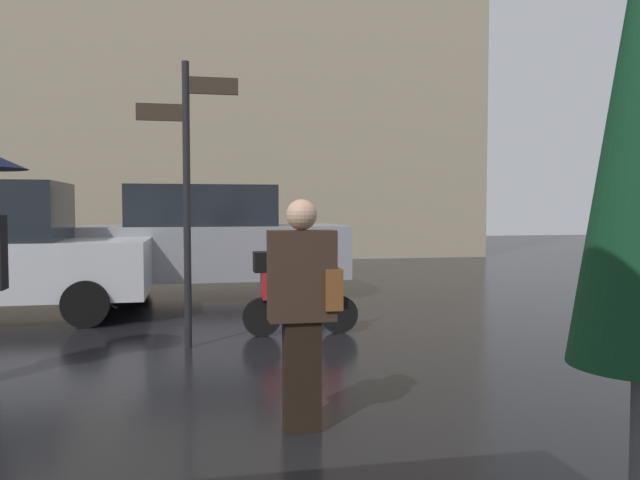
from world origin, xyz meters
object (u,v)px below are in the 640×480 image
parked_scooter (297,289)px  parked_car_left (212,240)px  pedestrian_with_bag (304,300)px  street_signpost (187,176)px

parked_scooter → parked_car_left: (-0.92, 3.58, 0.43)m
pedestrian_with_bag → parked_scooter: 3.27m
parked_car_left → pedestrian_with_bag: bearing=82.5°
pedestrian_with_bag → street_signpost: street_signpost is taller
parked_car_left → street_signpost: street_signpost is taller
parked_scooter → street_signpost: bearing=-146.1°
parked_car_left → street_signpost: bearing=73.7°
pedestrian_with_bag → parked_scooter: (0.48, 3.22, -0.35)m
parked_car_left → street_signpost: 4.16m
parked_scooter → parked_car_left: bearing=118.3°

